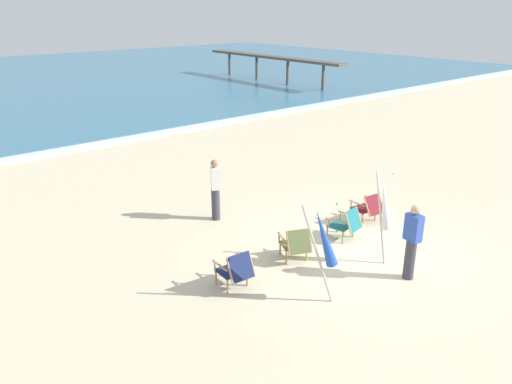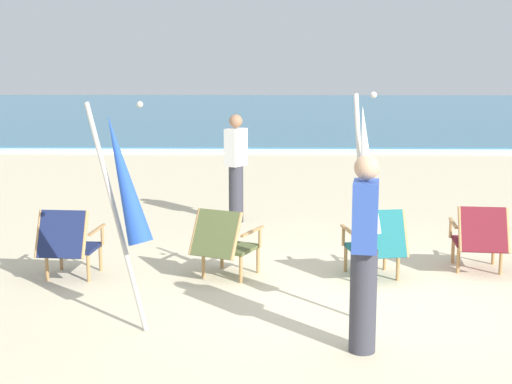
# 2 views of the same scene
# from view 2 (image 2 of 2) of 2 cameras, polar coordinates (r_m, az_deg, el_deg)

# --- Properties ---
(ground_plane) EXTENTS (80.00, 80.00, 0.00)m
(ground_plane) POSITION_cam_2_polar(r_m,az_deg,el_deg) (7.28, 8.50, -8.69)
(ground_plane) COLOR beige
(sea) EXTENTS (80.00, 40.00, 0.10)m
(sea) POSITION_cam_2_polar(r_m,az_deg,el_deg) (40.09, 2.42, 6.63)
(sea) COLOR teal
(sea) RESTS_ON ground
(surf_band) EXTENTS (80.00, 1.10, 0.06)m
(surf_band) POSITION_cam_2_polar(r_m,az_deg,el_deg) (19.87, 3.77, 3.28)
(surf_band) COLOR white
(surf_band) RESTS_ON ground
(beach_chair_mid_center) EXTENTS (0.83, 0.90, 0.80)m
(beach_chair_mid_center) POSITION_cam_2_polar(r_m,az_deg,el_deg) (7.84, -2.57, -3.98)
(beach_chair_mid_center) COLOR #515B33
(beach_chair_mid_center) RESTS_ON ground
(beach_chair_front_left) EXTENTS (0.65, 0.81, 0.78)m
(beach_chair_front_left) POSITION_cam_2_polar(r_m,az_deg,el_deg) (8.47, 17.48, -3.41)
(beach_chair_front_left) COLOR maroon
(beach_chair_front_left) RESTS_ON ground
(beach_chair_front_right) EXTENTS (0.63, 0.75, 0.80)m
(beach_chair_front_right) POSITION_cam_2_polar(r_m,az_deg,el_deg) (8.08, -14.78, -3.87)
(beach_chair_front_right) COLOR #19234C
(beach_chair_front_right) RESTS_ON ground
(beach_chair_back_right) EXTENTS (0.69, 0.79, 0.81)m
(beach_chair_back_right) POSITION_cam_2_polar(r_m,az_deg,el_deg) (7.91, 9.60, -3.96)
(beach_chair_back_right) COLOR #196066
(beach_chair_back_right) RESTS_ON ground
(umbrella_furled_white) EXTENTS (0.35, 0.47, 2.10)m
(umbrella_furled_white) POSITION_cam_2_polar(r_m,az_deg,el_deg) (6.50, 8.76, 1.57)
(umbrella_furled_white) COLOR #B7B2A8
(umbrella_furled_white) RESTS_ON ground
(umbrella_furled_blue) EXTENTS (0.69, 0.50, 2.04)m
(umbrella_furled_blue) POSITION_cam_2_polar(r_m,az_deg,el_deg) (6.32, -10.53, 0.86)
(umbrella_furled_blue) COLOR #B7B2A8
(umbrella_furled_blue) RESTS_ON ground
(person_near_chairs) EXTENTS (0.25, 0.37, 1.63)m
(person_near_chairs) POSITION_cam_2_polar(r_m,az_deg,el_deg) (5.82, 8.66, -4.81)
(person_near_chairs) COLOR #383842
(person_near_chairs) RESTS_ON ground
(person_by_waterline) EXTENTS (0.35, 0.39, 1.63)m
(person_by_waterline) POSITION_cam_2_polar(r_m,az_deg,el_deg) (10.69, -1.62, 2.00)
(person_by_waterline) COLOR #383842
(person_by_waterline) RESTS_ON ground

